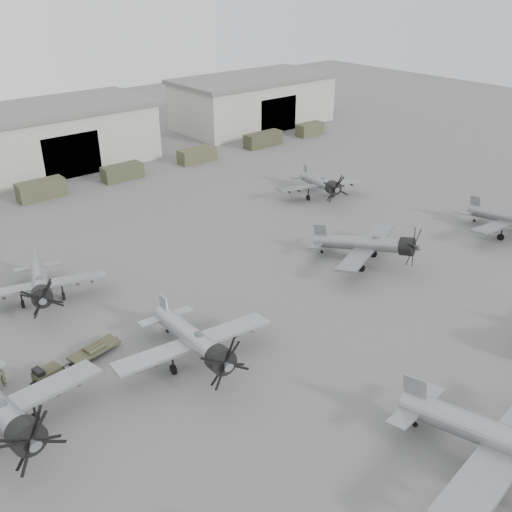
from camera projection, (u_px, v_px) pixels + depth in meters
The scene contains 15 objects.
ground at pixel (395, 366), 41.69m from camera, with size 220.00×220.00×0.00m, color #5A5A58.
hangar_center at pixel (51, 136), 82.07m from camera, with size 29.00×14.80×8.70m.
hangar_right at pixel (253, 101), 103.84m from camera, with size 29.00×14.80×8.70m.
support_truck_3 at pixel (41, 190), 71.53m from camera, with size 5.84×2.20×2.31m, color #40432C.
support_truck_4 at pixel (122, 172), 78.09m from camera, with size 5.62×2.20×2.03m, color #3D412A.
support_truck_5 at pixel (197, 155), 85.18m from camera, with size 5.81×2.20×2.07m, color #47472E.
support_truck_6 at pixel (263, 139), 92.63m from camera, with size 6.66×2.20×2.22m, color #3A3926.
support_truck_7 at pixel (310, 129), 98.76m from camera, with size 5.00×2.20×2.09m, color #43462D.
aircraft_mid_0 at pixel (0, 410), 34.15m from camera, with size 13.05×11.74×5.21m.
aircraft_mid_1 at pixel (196, 341), 40.77m from camera, with size 12.20×10.98×4.85m.
aircraft_mid_2 at pixel (370, 244), 55.13m from camera, with size 11.67×10.54×4.71m.
aircraft_far_0 at pixel (40, 284), 48.52m from camera, with size 11.13×10.02×4.45m.
aircraft_far_1 at pixel (322, 183), 71.00m from camera, with size 11.06×9.99×4.48m.
tug_trailer at pixel (66, 365), 41.05m from camera, with size 6.93×2.52×1.37m.
ground_crew at pixel (3, 375), 39.49m from camera, with size 0.61×0.40×1.67m, color #43442C.
Camera 1 is at (-29.36, -19.14, 26.07)m, focal length 40.00 mm.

